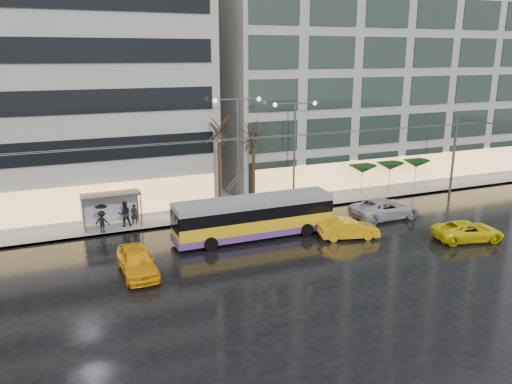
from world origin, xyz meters
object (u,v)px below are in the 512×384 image
street_lamp_near (238,139)px  taxi_a (137,261)px  bus_shelter (105,203)px  trolleybus (254,218)px

street_lamp_near → taxi_a: 14.24m
taxi_a → bus_shelter: bearing=93.0°
trolleybus → taxi_a: bearing=-161.0°
street_lamp_near → taxi_a: size_ratio=1.93×
street_lamp_near → trolleybus: bearing=-100.4°
trolleybus → taxi_a: trolleybus is taller
bus_shelter → street_lamp_near: 11.14m
trolleybus → street_lamp_near: (1.12, 6.12, 4.58)m
taxi_a → trolleybus: bearing=17.5°
bus_shelter → street_lamp_near: size_ratio=0.47×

